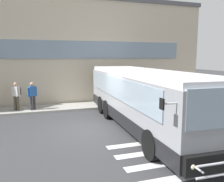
% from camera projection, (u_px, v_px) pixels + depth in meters
% --- Properties ---
extents(ground_plane, '(80.00, 90.00, 0.02)m').
position_uv_depth(ground_plane, '(96.00, 129.00, 10.93)').
color(ground_plane, '#353538').
rests_on(ground_plane, ground).
extents(bay_paint_stripes, '(4.40, 3.96, 0.01)m').
position_uv_depth(bay_paint_stripes, '(188.00, 160.00, 7.60)').
color(bay_paint_stripes, silver).
rests_on(bay_paint_stripes, ground).
extents(terminal_building, '(21.97, 13.80, 7.53)m').
position_uv_depth(terminal_building, '(56.00, 52.00, 21.07)').
color(terminal_building, beige).
rests_on(terminal_building, ground).
extents(boarding_curb, '(24.17, 2.00, 0.15)m').
position_uv_depth(boarding_curb, '(78.00, 107.00, 15.42)').
color(boarding_curb, '#9E9B93').
rests_on(boarding_curb, ground).
extents(bus_main_foreground, '(3.37, 10.97, 2.70)m').
position_uv_depth(bus_main_foreground, '(143.00, 100.00, 10.98)').
color(bus_main_foreground, gray).
rests_on(bus_main_foreground, ground).
extents(passenger_by_doorway, '(0.52, 0.50, 1.68)m').
position_uv_depth(passenger_by_doorway, '(16.00, 94.00, 13.98)').
color(passenger_by_doorway, '#4C4233').
rests_on(passenger_by_doorway, boarding_curb).
extents(passenger_at_curb_edge, '(0.54, 0.36, 1.68)m').
position_uv_depth(passenger_at_curb_edge, '(32.00, 95.00, 14.02)').
color(passenger_at_curb_edge, '#2D2D33').
rests_on(passenger_at_curb_edge, boarding_curb).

